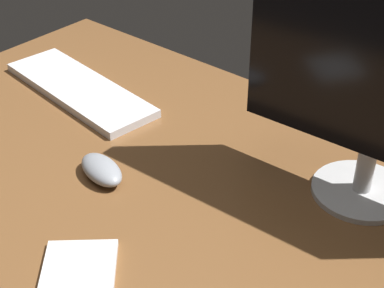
{
  "coord_description": "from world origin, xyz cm",
  "views": [
    {
      "loc": [
        64.31,
        -67.99,
        72.48
      ],
      "look_at": [
        2.6,
        4.82,
        8.0
      ],
      "focal_mm": 57.21,
      "sensor_mm": 36.0,
      "label": 1
    }
  ],
  "objects": [
    {
      "name": "desk",
      "position": [
        0.0,
        0.0,
        1.0
      ],
      "size": [
        140.0,
        84.0,
        2.0
      ],
      "primitive_type": "cube",
      "color": "brown",
      "rests_on": "ground"
    },
    {
      "name": "monitor",
      "position": [
        31.0,
        19.31,
        26.9
      ],
      "size": [
        49.18,
        18.07,
        44.33
      ],
      "rotation": [
        0.0,
        0.0,
        0.05
      ],
      "color": "silver",
      "rests_on": "desk"
    },
    {
      "name": "notepad",
      "position": [
        6.59,
        -27.3,
        2.53
      ],
      "size": [
        16.74,
        16.8,
        1.06
      ],
      "primitive_type": "cube",
      "rotation": [
        0.0,
        0.0,
        -0.83
      ],
      "color": "white",
      "rests_on": "desk"
    },
    {
      "name": "keyboard",
      "position": [
        -37.27,
        10.99,
        2.95
      ],
      "size": [
        44.29,
        18.91,
        1.9
      ],
      "primitive_type": "cube",
      "rotation": [
        0.0,
        0.0,
        -0.12
      ],
      "color": "white",
      "rests_on": "desk"
    },
    {
      "name": "computer_mouse",
      "position": [
        -8.9,
        -8.11,
        3.78
      ],
      "size": [
        12.55,
        8.67,
        3.56
      ],
      "primitive_type": "ellipsoid",
      "rotation": [
        0.0,
        0.0,
        -0.25
      ],
      "color": "#999EA5",
      "rests_on": "desk"
    }
  ]
}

